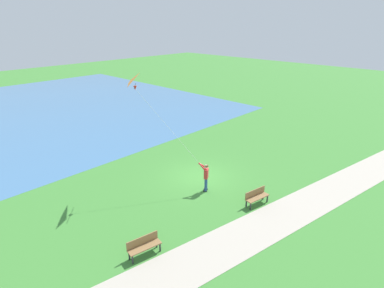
% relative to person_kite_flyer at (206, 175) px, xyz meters
% --- Properties ---
extents(ground_plane, '(120.00, 120.00, 0.00)m').
position_rel_person_kite_flyer_xyz_m(ground_plane, '(1.40, -1.06, -1.05)').
color(ground_plane, '#3D7F33').
extents(lake_water, '(36.00, 44.00, 0.01)m').
position_rel_person_kite_flyer_xyz_m(lake_water, '(25.72, 2.94, -1.04)').
color(lake_water, teal).
rests_on(lake_water, ground).
extents(walkway_path, '(8.43, 31.87, 0.02)m').
position_rel_person_kite_flyer_xyz_m(walkway_path, '(-4.38, 0.94, -1.04)').
color(walkway_path, '#ADA393').
rests_on(walkway_path, ground).
extents(person_kite_flyer, '(0.62, 0.53, 1.83)m').
position_rel_person_kite_flyer_xyz_m(person_kite_flyer, '(0.00, 0.00, 0.00)').
color(person_kite_flyer, '#232328').
rests_on(person_kite_flyer, ground).
extents(flying_kite, '(3.83, 2.50, 5.08)m').
position_rel_person_kite_flyer_xyz_m(flying_kite, '(3.30, 1.92, 5.38)').
color(flying_kite, orange).
extents(park_bench_near_walkway, '(0.72, 1.56, 0.88)m').
position_rel_person_kite_flyer_xyz_m(park_bench_near_walkway, '(-3.03, -0.85, -0.54)').
color(park_bench_near_walkway, olive).
rests_on(park_bench_near_walkway, ground).
extents(park_bench_far_walkway, '(0.72, 1.56, 0.88)m').
position_rel_person_kite_flyer_xyz_m(park_bench_far_walkway, '(-1.70, 6.02, -0.54)').
color(park_bench_far_walkway, olive).
rests_on(park_bench_far_walkway, ground).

